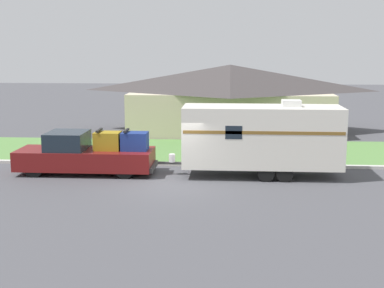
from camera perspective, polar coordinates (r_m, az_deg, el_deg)
The scene contains 7 objects.
ground_plane at distance 22.03m, azimuth -2.13°, elevation -4.47°, with size 120.00×120.00×0.00m, color #47474C.
curb_strip at distance 25.64m, azimuth -1.24°, elevation -2.17°, with size 80.00×0.30×0.14m.
lawn_strip at distance 29.21m, azimuth -0.59°, elevation -0.72°, with size 80.00×7.00×0.03m.
house_across_street at distance 36.02m, azimuth 4.07°, elevation 5.05°, with size 13.91×8.01×4.44m.
pickup_truck at distance 24.44m, azimuth -11.21°, elevation -1.09°, with size 6.19×2.08×2.01m.
travel_trailer at distance 23.47m, azimuth 7.46°, elevation 0.80°, with size 8.00×2.23×3.37m.
mailbox at distance 26.42m, azimuth 12.96°, elevation 0.06°, with size 0.48×0.20×1.34m.
Camera 1 is at (2.29, -21.17, 5.66)m, focal length 50.00 mm.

